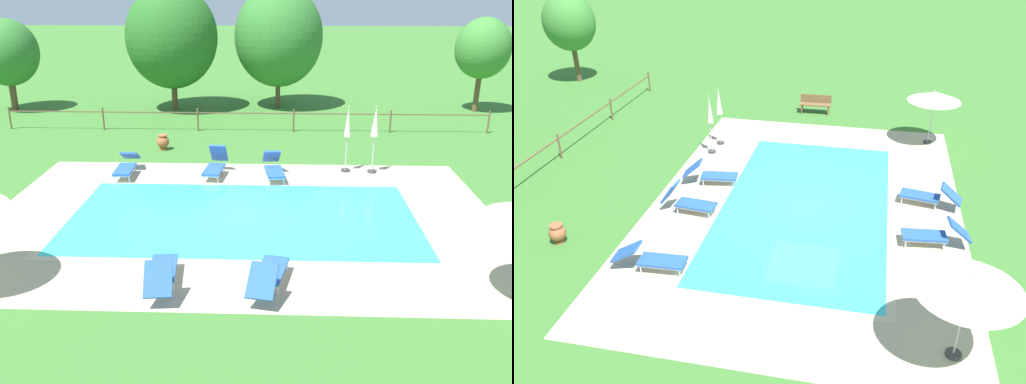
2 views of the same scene
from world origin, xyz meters
TOP-DOWN VIEW (x-y plane):
  - ground_plane at (0.00, 0.00)m, footprint 160.00×160.00m
  - pool_deck_paving at (0.00, 0.00)m, footprint 14.81×10.22m
  - swimming_pool_water at (0.00, 0.00)m, footprint 10.05×5.46m
  - pool_coping_rim at (0.00, 0.00)m, footprint 10.53×5.94m
  - sun_lounger_north_near_steps at (-1.21, 3.71)m, footprint 0.78×1.86m
  - sun_lounger_north_mid at (0.83, -4.04)m, footprint 0.97×2.06m
  - sun_lounger_north_far at (-4.37, 3.65)m, footprint 0.70×2.08m
  - sun_lounger_north_end at (-1.57, -4.05)m, footprint 0.79×2.02m
  - sun_lounger_south_near_corner at (0.87, 3.57)m, footprint 0.84×2.02m
  - patio_umbrella_open_foreground at (6.28, -4.34)m, footprint 2.16×2.16m
  - patio_umbrella_open_by_bench at (-5.99, -4.22)m, footprint 2.33×2.33m
  - patio_umbrella_closed_row_west at (3.47, 4.38)m, footprint 0.32×0.32m
  - patio_umbrella_closed_row_mid_west at (4.42, 4.29)m, footprint 0.32×0.32m
  - wooden_bench_lawn_side at (9.02, 0.83)m, footprint 0.47×1.51m
  - terracotta_urn_near_fence at (-3.71, 6.93)m, footprint 0.50×0.50m
  - perimeter_fence at (-0.50, 10.12)m, footprint 22.18×0.08m
  - tree_west_mid at (11.55, 14.91)m, footprint 2.80×2.80m

SIDE VIEW (x-z plane):
  - ground_plane at x=0.00m, z-range 0.00..0.00m
  - pool_deck_paving at x=0.00m, z-range 0.00..0.01m
  - swimming_pool_water at x=0.00m, z-range 0.00..0.01m
  - pool_coping_rim at x=0.00m, z-range 0.01..0.01m
  - terracotta_urn_near_fence at x=-3.71m, z-range 0.03..0.65m
  - sun_lounger_north_far at x=-4.37m, z-range -0.02..0.73m
  - sun_lounger_north_mid at x=0.83m, z-range -0.05..0.80m
  - sun_lounger_north_end at x=-1.57m, z-range -0.06..0.82m
  - sun_lounger_south_near_corner at x=0.87m, z-range -0.06..0.82m
  - sun_lounger_north_near_steps at x=-1.21m, z-range -0.11..0.91m
  - wooden_bench_lawn_side at x=9.02m, z-range 0.03..0.90m
  - perimeter_fence at x=-0.50m, z-range 0.19..1.24m
  - patio_umbrella_closed_row_west at x=3.47m, z-range 0.41..2.83m
  - patio_umbrella_closed_row_mid_west at x=4.42m, z-range 0.48..2.92m
  - patio_umbrella_open_foreground at x=6.28m, z-range 0.90..3.20m
  - patio_umbrella_open_by_bench at x=-5.99m, z-range 0.90..3.24m
  - tree_west_mid at x=11.55m, z-range 0.86..5.72m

